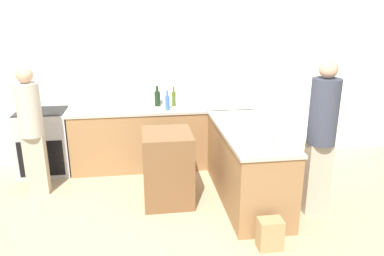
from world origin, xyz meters
TOP-DOWN VIEW (x-y plane):
  - ground_plane at (0.00, 0.00)m, footprint 14.00×14.00m
  - wall_back at (0.00, 2.06)m, footprint 8.00×0.06m
  - counter_back at (0.00, 1.73)m, footprint 2.68×0.63m
  - counter_peninsula at (0.99, 0.53)m, footprint 0.69×1.84m
  - range_oven at (-1.71, 1.73)m, footprint 0.73×0.60m
  - island_table at (-0.00, 0.60)m, footprint 0.60×0.66m
  - mixing_bowl at (0.90, -0.12)m, footprint 0.33×0.33m
  - wine_bottle_dark at (-0.04, 1.84)m, footprint 0.09×0.09m
  - water_bottle_blue at (0.09, 1.57)m, footprint 0.06×0.06m
  - olive_oil_bottle at (0.20, 1.79)m, footprint 0.06×0.06m
  - person_by_range at (-1.66, 1.04)m, footprint 0.29×0.29m
  - person_at_peninsula at (1.71, 0.08)m, footprint 0.32×0.32m
  - paper_bag at (0.94, -0.54)m, footprint 0.25×0.18m

SIDE VIEW (x-z plane):
  - ground_plane at x=0.00m, z-range 0.00..0.00m
  - paper_bag at x=0.94m, z-range 0.00..0.32m
  - island_table at x=0.00m, z-range 0.00..0.91m
  - counter_back at x=0.00m, z-range 0.00..0.93m
  - counter_peninsula at x=0.99m, z-range 0.00..0.93m
  - range_oven at x=-1.71m, z-range 0.00..0.94m
  - person_by_range at x=-1.66m, z-range 0.09..1.76m
  - person_at_peninsula at x=1.71m, z-range 0.09..1.90m
  - mixing_bowl at x=0.90m, z-range 0.93..1.08m
  - water_bottle_blue at x=0.09m, z-range 0.90..1.19m
  - olive_oil_bottle at x=0.20m, z-range 0.90..1.20m
  - wine_bottle_dark at x=-0.04m, z-range 0.90..1.20m
  - wall_back at x=0.00m, z-range 0.00..2.70m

